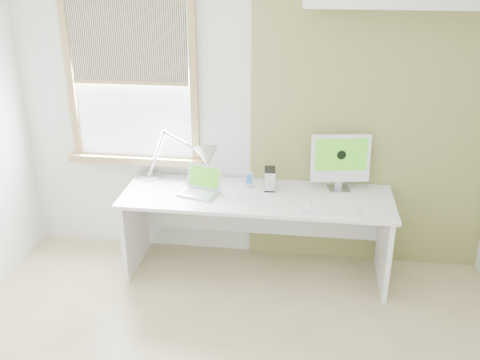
% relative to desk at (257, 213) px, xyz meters
% --- Properties ---
extents(room, '(4.04, 3.54, 2.64)m').
position_rel_desk_xyz_m(room, '(-0.09, -1.44, 0.77)').
color(room, tan).
rests_on(room, ground).
extents(accent_wall, '(2.00, 0.02, 2.60)m').
position_rel_desk_xyz_m(accent_wall, '(0.91, 0.30, 0.77)').
color(accent_wall, olive).
rests_on(accent_wall, room).
extents(window, '(1.20, 0.14, 1.42)m').
position_rel_desk_xyz_m(window, '(-1.09, 0.27, 1.01)').
color(window, tan).
rests_on(window, room).
extents(desk, '(2.20, 0.70, 0.73)m').
position_rel_desk_xyz_m(desk, '(0.00, 0.00, 0.00)').
color(desk, white).
rests_on(desk, room).
extents(desk_lamp, '(0.77, 0.39, 0.45)m').
position_rel_desk_xyz_m(desk_lamp, '(-0.53, 0.09, 0.43)').
color(desk_lamp, silver).
rests_on(desk_lamp, desk).
extents(laptop, '(0.36, 0.32, 0.21)m').
position_rel_desk_xyz_m(laptop, '(-0.46, -0.06, 0.25)').
color(laptop, silver).
rests_on(laptop, desk).
extents(phone_dock, '(0.08, 0.08, 0.14)m').
position_rel_desk_xyz_m(phone_dock, '(-0.08, 0.08, 0.23)').
color(phone_dock, silver).
rests_on(phone_dock, desk).
extents(external_drive, '(0.10, 0.15, 0.18)m').
position_rel_desk_xyz_m(external_drive, '(0.09, 0.07, 0.29)').
color(external_drive, silver).
rests_on(external_drive, desk).
extents(imac, '(0.49, 0.19, 0.47)m').
position_rel_desk_xyz_m(imac, '(0.66, 0.15, 0.46)').
color(imac, silver).
rests_on(imac, desk).
extents(keyboard, '(0.46, 0.13, 0.02)m').
position_rel_desk_xyz_m(keyboard, '(0.58, -0.28, 0.21)').
color(keyboard, white).
rests_on(keyboard, desk).
extents(mouse, '(0.08, 0.11, 0.03)m').
position_rel_desk_xyz_m(mouse, '(0.42, -0.23, 0.21)').
color(mouse, white).
rests_on(mouse, desk).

